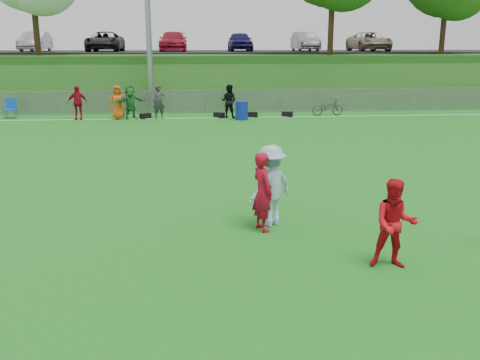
{
  "coord_description": "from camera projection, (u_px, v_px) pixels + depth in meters",
  "views": [
    {
      "loc": [
        -0.87,
        -9.42,
        3.78
      ],
      "look_at": [
        0.06,
        0.5,
        1.21
      ],
      "focal_mm": 40.0,
      "sensor_mm": 36.0,
      "label": 1
    }
  ],
  "objects": [
    {
      "name": "player_red_center",
      "position": [
        395.0,
        224.0,
        9.09
      ],
      "size": [
        0.87,
        0.74,
        1.56
      ],
      "primitive_type": "imported",
      "rotation": [
        0.0,
        0.0,
        -0.21
      ],
      "color": "red",
      "rests_on": "ground"
    },
    {
      "name": "fence",
      "position": [
        206.0,
        101.0,
        29.22
      ],
      "size": [
        58.0,
        0.06,
        1.3
      ],
      "color": "gray",
      "rests_on": "ground"
    },
    {
      "name": "camp_chair",
      "position": [
        11.0,
        112.0,
        27.28
      ],
      "size": [
        0.6,
        0.61,
        1.0
      ],
      "rotation": [
        0.0,
        0.0,
        0.08
      ],
      "color": "#1046B4",
      "rests_on": "ground"
    },
    {
      "name": "berm",
      "position": [
        201.0,
        74.0,
        39.61
      ],
      "size": [
        120.0,
        18.0,
        3.0
      ],
      "primitive_type": "cube",
      "color": "#1B5317",
      "rests_on": "ground"
    },
    {
      "name": "player_blue",
      "position": [
        271.0,
        186.0,
        11.18
      ],
      "size": [
        1.28,
        1.18,
        1.73
      ],
      "primitive_type": "imported",
      "rotation": [
        0.0,
        0.0,
        3.78
      ],
      "color": "#99B6D5",
      "rests_on": "ground"
    },
    {
      "name": "spectator_row",
      "position": [
        144.0,
        102.0,
        26.96
      ],
      "size": [
        8.6,
        1.07,
        1.69
      ],
      "color": "#AC0C1E",
      "rests_on": "ground"
    },
    {
      "name": "ground",
      "position": [
        239.0,
        248.0,
        10.11
      ],
      "size": [
        120.0,
        120.0,
        0.0
      ],
      "primitive_type": "plane",
      "color": "#166818",
      "rests_on": "ground"
    },
    {
      "name": "sideline_far",
      "position": [
        207.0,
        118.0,
        27.46
      ],
      "size": [
        60.0,
        0.1,
        0.01
      ],
      "primitive_type": "cube",
      "color": "white",
      "rests_on": "ground"
    },
    {
      "name": "bicycle",
      "position": [
        328.0,
        107.0,
        28.25
      ],
      "size": [
        1.71,
        0.71,
        0.88
      ],
      "primitive_type": "imported",
      "rotation": [
        0.0,
        0.0,
        1.65
      ],
      "color": "#2F2E31",
      "rests_on": "ground"
    },
    {
      "name": "car_row",
      "position": [
        184.0,
        42.0,
        39.89
      ],
      "size": [
        32.04,
        5.18,
        1.44
      ],
      "color": "silver",
      "rests_on": "parking_lot"
    },
    {
      "name": "parking_lot",
      "position": [
        200.0,
        52.0,
        41.15
      ],
      "size": [
        120.0,
        12.0,
        0.1
      ],
      "primitive_type": "cube",
      "color": "black",
      "rests_on": "berm"
    },
    {
      "name": "gear_bags",
      "position": [
        226.0,
        115.0,
        27.61
      ],
      "size": [
        7.95,
        0.58,
        0.26
      ],
      "color": "black",
      "rests_on": "ground"
    },
    {
      "name": "player_red_left",
      "position": [
        262.0,
        192.0,
        10.9
      ],
      "size": [
        0.58,
        0.7,
        1.64
      ],
      "primitive_type": "imported",
      "rotation": [
        0.0,
        0.0,
        1.93
      ],
      "color": "#A40B21",
      "rests_on": "ground"
    },
    {
      "name": "recycling_bin",
      "position": [
        242.0,
        110.0,
        26.72
      ],
      "size": [
        0.7,
        0.7,
        0.93
      ],
      "primitive_type": "cylinder",
      "rotation": [
        0.0,
        0.0,
        0.14
      ],
      "color": "#0D2495",
      "rests_on": "ground"
    }
  ]
}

